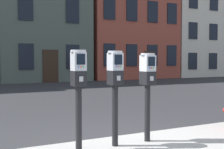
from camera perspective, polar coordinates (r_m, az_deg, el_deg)
The scene contains 5 objects.
ground_plane at distance 4.96m, azimuth 2.14°, elevation -13.82°, with size 160.00×160.00×0.00m, color #28282B.
parking_meter_near_kerb at distance 4.13m, azimuth -6.49°, elevation -1.38°, with size 0.23×0.26×1.42m.
parking_meter_twin_adjacent at distance 4.36m, azimuth 0.60°, elevation -1.20°, with size 0.23×0.26×1.41m.
parking_meter_end_of_row at distance 4.65m, azimuth 6.88°, elevation -1.21°, with size 0.23×0.26×1.39m.
townhouse_grey_stucco at distance 29.92m, azimuth 16.02°, elevation 9.42°, with size 8.99×6.64×9.89m.
Camera 1 is at (-2.30, -4.16, 1.41)m, focal length 47.35 mm.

